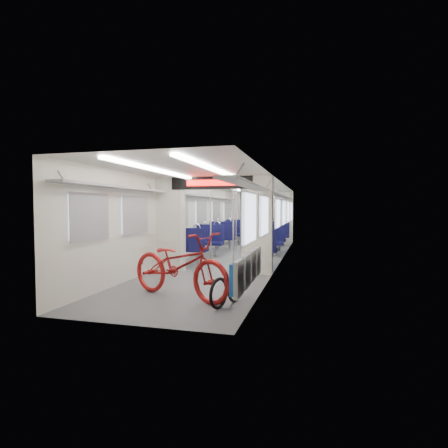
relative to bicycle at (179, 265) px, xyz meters
name	(u,v)px	position (x,y,z in m)	size (l,w,h in m)	color
carriage	(229,210)	(-0.14, 4.25, 0.93)	(12.00, 12.02, 2.31)	#515456
bicycle	(179,265)	(0.00, 0.00, 0.00)	(0.76, 2.18, 1.15)	maroon
flip_bench	(248,268)	(1.21, -0.06, 0.01)	(0.12, 2.10, 0.51)	gray
bike_hoop_a	(219,295)	(0.83, -0.47, -0.35)	(0.49, 0.49, 0.05)	black
bike_hoop_b	(234,289)	(0.98, 0.00, -0.36)	(0.48, 0.48, 0.05)	black
bike_hoop_c	(233,280)	(0.79, 0.74, -0.37)	(0.45, 0.45, 0.05)	black
seat_bay_near_left	(200,241)	(-1.08, 4.40, -0.02)	(0.93, 2.14, 1.12)	#0D0D39
seat_bay_near_right	(264,241)	(0.79, 4.84, 0.00)	(0.96, 2.30, 1.17)	#0D0D39
seat_bay_far_left	(229,232)	(-1.08, 8.07, 0.00)	(0.96, 2.31, 1.17)	#0D0D39
seat_bay_far_right	(275,234)	(0.79, 7.84, -0.01)	(0.94, 2.22, 1.14)	#0D0D39
stanchion_near_left	(211,223)	(-0.42, 3.31, 0.58)	(0.04, 0.04, 2.30)	silver
stanchion_near_right	(233,223)	(0.18, 3.37, 0.58)	(0.04, 0.04, 2.30)	silver
stanchion_far_left	(236,220)	(-0.37, 6.21, 0.58)	(0.04, 0.04, 2.30)	silver
stanchion_far_right	(252,220)	(0.22, 6.02, 0.58)	(0.04, 0.04, 2.30)	silver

